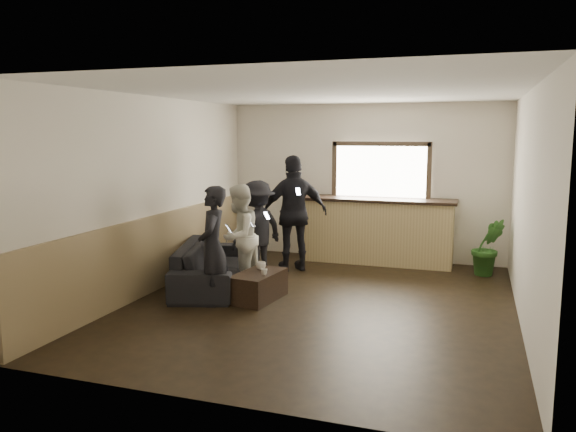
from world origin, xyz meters
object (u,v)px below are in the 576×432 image
(potted_plant, at_px, (488,247))
(person_b, at_px, (239,237))
(bar_counter, at_px, (377,227))
(person_c, at_px, (257,229))
(person_d, at_px, (294,213))
(cup_b, at_px, (264,272))
(coffee_table, at_px, (258,286))
(sofa, at_px, (210,265))
(person_a, at_px, (213,246))
(cup_a, at_px, (261,266))

(potted_plant, xyz_separation_m, person_b, (-3.50, -1.94, 0.30))
(bar_counter, relative_size, person_c, 1.76)
(person_d, bearing_deg, person_b, 37.07)
(cup_b, xyz_separation_m, person_d, (-0.17, 1.87, 0.53))
(coffee_table, distance_m, person_d, 1.93)
(sofa, relative_size, person_a, 1.37)
(sofa, bearing_deg, coffee_table, -132.52)
(cup_b, distance_m, person_b, 0.92)
(coffee_table, bearing_deg, cup_a, 99.83)
(person_c, bearing_deg, coffee_table, 46.46)
(person_a, xyz_separation_m, person_d, (0.45, 2.14, 0.16))
(potted_plant, height_order, person_b, person_b)
(bar_counter, bearing_deg, person_c, -136.78)
(potted_plant, relative_size, person_b, 0.61)
(cup_a, bearing_deg, person_a, -130.17)
(bar_counter, height_order, coffee_table, bar_counter)
(person_b, bearing_deg, cup_b, 51.35)
(person_c, bearing_deg, cup_a, 48.42)
(bar_counter, xyz_separation_m, potted_plant, (1.85, -0.36, -0.17))
(person_d, bearing_deg, person_c, 16.77)
(sofa, relative_size, person_b, 1.42)
(bar_counter, height_order, potted_plant, bar_counter)
(cup_a, bearing_deg, person_b, 146.66)
(sofa, relative_size, cup_b, 23.89)
(person_d, bearing_deg, potted_plant, 158.35)
(person_c, xyz_separation_m, person_d, (0.45, 0.54, 0.19))
(potted_plant, bearing_deg, cup_b, -138.83)
(bar_counter, relative_size, person_d, 1.40)
(bar_counter, relative_size, cup_b, 29.51)
(bar_counter, bearing_deg, potted_plant, -11.01)
(person_c, bearing_deg, potted_plant, 133.18)
(cup_b, bearing_deg, person_b, 136.60)
(cup_a, bearing_deg, coffee_table, -80.17)
(cup_b, xyz_separation_m, person_a, (-0.62, -0.27, 0.37))
(coffee_table, height_order, person_d, person_d)
(bar_counter, distance_m, person_a, 3.57)
(cup_a, relative_size, potted_plant, 0.14)
(cup_b, relative_size, potted_plant, 0.10)
(bar_counter, xyz_separation_m, coffee_table, (-1.16, -2.78, -0.45))
(cup_b, xyz_separation_m, potted_plant, (2.88, 2.52, 0.04))
(coffee_table, xyz_separation_m, person_d, (-0.05, 1.77, 0.77))
(cup_a, distance_m, person_c, 1.19)
(bar_counter, distance_m, person_d, 1.61)
(sofa, xyz_separation_m, cup_b, (1.07, -0.54, 0.11))
(cup_b, height_order, person_d, person_d)
(bar_counter, xyz_separation_m, cup_b, (-1.03, -2.88, -0.21))
(cup_b, bearing_deg, potted_plant, 41.17)
(person_b, bearing_deg, potted_plant, 123.66)
(coffee_table, bearing_deg, bar_counter, 67.45)
(cup_a, distance_m, person_b, 0.65)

